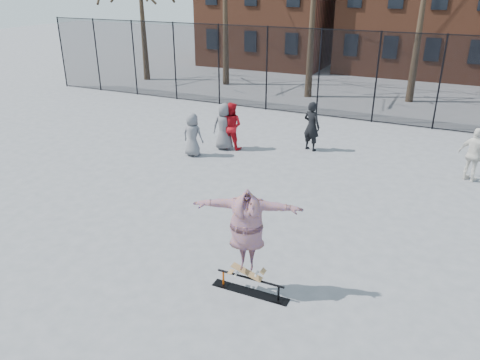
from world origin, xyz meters
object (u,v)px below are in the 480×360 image
at_px(skateboard, 247,275).
at_px(bystander_red, 231,126).
at_px(skater, 247,236).
at_px(bystander_extra, 224,126).
at_px(bystander_black, 312,126).
at_px(bystander_grey, 193,135).
at_px(bystander_white, 474,155).
at_px(skate_rail, 250,287).

distance_m(skateboard, bystander_red, 9.00).
relative_size(skater, bystander_extra, 1.22).
bearing_deg(bystander_red, skateboard, 116.58).
distance_m(bystander_black, bystander_extra, 3.29).
bearing_deg(bystander_grey, bystander_red, -126.65).
bearing_deg(bystander_black, skater, 117.04).
xyz_separation_m(skateboard, bystander_extra, (-4.41, 7.78, 0.48)).
relative_size(bystander_red, bystander_white, 1.02).
distance_m(skate_rail, bystander_extra, 9.02).
height_order(skater, bystander_grey, skater).
distance_m(skate_rail, bystander_white, 9.37).
height_order(skater, bystander_extra, skater).
bearing_deg(bystander_white, skate_rail, 92.89).
bearing_deg(bystander_red, bystander_white, -178.26).
bearing_deg(skate_rail, skateboard, 180.00).
bearing_deg(bystander_white, bystander_grey, 39.52).
relative_size(skate_rail, skateboard, 2.27).
relative_size(bystander_grey, bystander_extra, 0.89).
height_order(bystander_black, bystander_red, bystander_black).
distance_m(bystander_grey, bystander_white, 9.47).
bearing_deg(bystander_black, bystander_red, 39.88).
distance_m(bystander_grey, bystander_red, 1.60).
distance_m(skate_rail, bystander_black, 9.21).
xyz_separation_m(skate_rail, bystander_red, (-4.29, 7.94, 0.76)).
bearing_deg(bystander_black, skate_rail, 117.54).
bearing_deg(skater, skate_rail, -17.68).
distance_m(skate_rail, skater, 1.20).
xyz_separation_m(bystander_black, bystander_extra, (-3.03, -1.27, -0.04)).
height_order(skateboard, bystander_red, bystander_red).
relative_size(bystander_grey, bystander_white, 0.90).
bearing_deg(skate_rail, bystander_black, 99.21).
distance_m(bystander_grey, bystander_extra, 1.35).
bearing_deg(bystander_black, bystander_grey, 51.12).
xyz_separation_m(bystander_black, bystander_white, (5.56, -0.66, -0.05)).
height_order(skateboard, bystander_white, bystander_white).
height_order(bystander_red, bystander_extra, bystander_red).
distance_m(bystander_black, bystander_white, 5.60).
bearing_deg(bystander_grey, skater, 126.52).
xyz_separation_m(bystander_grey, bystander_red, (0.93, 1.30, 0.10)).
relative_size(skateboard, bystander_grey, 0.47).
bearing_deg(bystander_white, skater, 92.44).
xyz_separation_m(skateboard, skater, (0.00, 0.00, 0.93)).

